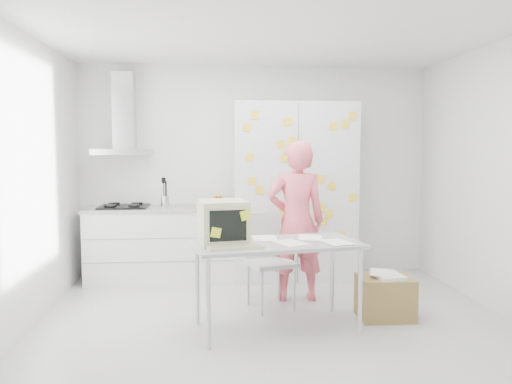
{
  "coord_description": "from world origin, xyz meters",
  "views": [
    {
      "loc": [
        -0.57,
        -4.5,
        1.64
      ],
      "look_at": [
        -0.11,
        0.76,
        1.18
      ],
      "focal_mm": 35.0,
      "sensor_mm": 36.0,
      "label": 1
    }
  ],
  "objects": [
    {
      "name": "floor",
      "position": [
        0.0,
        0.0,
        -0.01
      ],
      "size": [
        4.5,
        4.0,
        0.02
      ],
      "primitive_type": "cube",
      "color": "silver",
      "rests_on": "ground"
    },
    {
      "name": "walls",
      "position": [
        0.0,
        0.72,
        1.35
      ],
      "size": [
        4.52,
        4.01,
        2.7
      ],
      "color": "white",
      "rests_on": "ground"
    },
    {
      "name": "ceiling",
      "position": [
        0.0,
        0.0,
        2.7
      ],
      "size": [
        4.5,
        4.0,
        0.02
      ],
      "primitive_type": "cube",
      "color": "white",
      "rests_on": "walls"
    },
    {
      "name": "counter_run",
      "position": [
        -1.2,
        1.7,
        0.47
      ],
      "size": [
        1.84,
        0.63,
        1.28
      ],
      "color": "white",
      "rests_on": "ground"
    },
    {
      "name": "range_hood",
      "position": [
        -1.65,
        1.84,
        1.96
      ],
      "size": [
        0.7,
        0.48,
        1.01
      ],
      "color": "silver",
      "rests_on": "walls"
    },
    {
      "name": "tall_cabinet",
      "position": [
        0.45,
        1.67,
        1.1
      ],
      "size": [
        1.5,
        0.68,
        2.2
      ],
      "color": "silver",
      "rests_on": "ground"
    },
    {
      "name": "person",
      "position": [
        0.33,
        0.75,
        0.86
      ],
      "size": [
        0.63,
        0.41,
        1.72
      ],
      "primitive_type": "imported",
      "rotation": [
        0.0,
        0.0,
        3.14
      ],
      "color": "#FA6173",
      "rests_on": "ground"
    },
    {
      "name": "desk",
      "position": [
        -0.3,
        -0.11,
        0.9
      ],
      "size": [
        1.59,
        0.98,
        1.18
      ],
      "rotation": [
        0.0,
        0.0,
        0.17
      ],
      "color": "#ABAEB6",
      "rests_on": "ground"
    },
    {
      "name": "chair",
      "position": [
        -0.0,
        0.56,
        0.55
      ],
      "size": [
        0.55,
        0.55,
        0.97
      ],
      "rotation": [
        0.0,
        0.0,
        0.31
      ],
      "color": "beige",
      "rests_on": "ground"
    },
    {
      "name": "cardboard_box",
      "position": [
        1.09,
        0.09,
        0.21
      ],
      "size": [
        0.52,
        0.43,
        0.44
      ],
      "rotation": [
        0.0,
        0.0,
        -0.03
      ],
      "color": "olive",
      "rests_on": "ground"
    }
  ]
}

